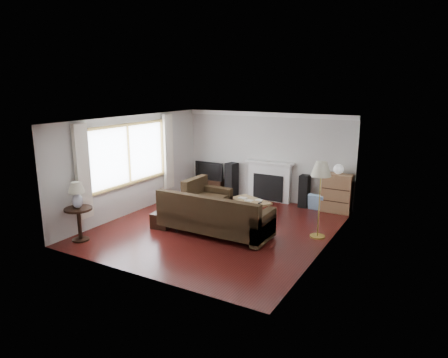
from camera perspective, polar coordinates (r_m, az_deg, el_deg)
The scene contains 17 objects.
room at distance 9.03m, azimuth -0.94°, elevation 0.54°, with size 5.10×5.60×2.54m.
window at distance 10.27m, azimuth -13.41°, elevation 3.45°, with size 0.12×2.74×1.54m, color brown.
curtain_near at distance 9.23m, azimuth -19.54°, elevation 1.00°, with size 0.10×0.35×2.10m, color silver.
curtain_far at distance 11.40m, azimuth -7.99°, elevation 3.89°, with size 0.10×0.35×2.10m, color silver.
fireplace at distance 11.42m, azimuth 6.48°, elevation -0.28°, with size 1.40×0.26×1.15m, color white.
tv_stand at distance 12.21m, azimuth -1.85°, elevation -1.01°, with size 0.89×0.40×0.44m, color black.
television at distance 12.09m, azimuth -1.87°, elevation 1.26°, with size 0.95×0.12×0.54m, color black.
speaker_left at distance 11.83m, azimuth 1.10°, elevation -0.09°, with size 0.28×0.33×1.00m, color black.
speaker_right at distance 11.00m, azimuth 11.40°, elevation -1.71°, with size 0.24×0.29×0.88m, color black.
bookshelf at distance 10.74m, azimuth 15.84°, elevation -1.96°, with size 0.74×0.35×1.02m, color #8C6241.
globe_lamp at distance 10.59m, azimuth 16.05°, elevation 1.36°, with size 0.25×0.25×0.25m, color white.
sectional_sofa at distance 8.86m, azimuth -1.29°, elevation -5.14°, with size 2.74×2.00×0.89m, color black.
coffee_table at distance 10.17m, azimuth 3.74°, elevation -4.11°, with size 1.05×0.57×0.41m, color olive.
footstool at distance 9.45m, azimuth -8.85°, elevation -5.80°, with size 0.42×0.42×0.35m, color black.
floor_lamp at distance 8.79m, azimuth 13.48°, elevation -2.95°, with size 0.43×0.43×1.68m, color gold.
side_table at distance 9.06m, azimuth -19.95°, elevation -6.10°, with size 0.58×0.58×0.72m, color black.
table_lamp at distance 8.87m, azimuth -20.27°, elevation -2.21°, with size 0.34×0.34×0.55m, color silver.
Camera 1 is at (4.48, -7.57, 3.26)m, focal length 32.00 mm.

